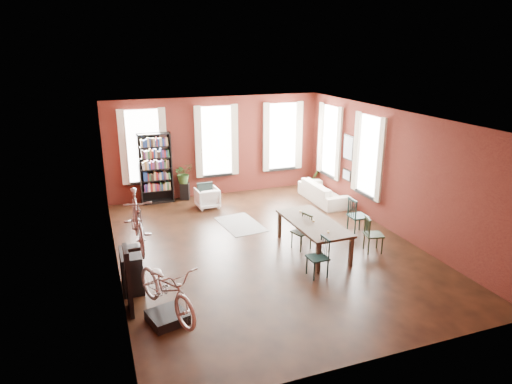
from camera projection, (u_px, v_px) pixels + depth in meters
name	position (u px, v px, depth m)	size (l,w,h in m)	color
room	(267.00, 156.00, 11.18)	(9.00, 9.04, 3.22)	black
dining_table	(313.00, 236.00, 10.90)	(1.00, 2.20, 0.75)	#49392B
dining_chair_a	(318.00, 257.00, 9.68)	(0.40, 0.40, 0.87)	#16322F
dining_chair_b	(301.00, 232.00, 11.01)	(0.40, 0.40, 0.86)	#1F2D1A
dining_chair_c	(374.00, 235.00, 10.83)	(0.41, 0.41, 0.88)	#1F301C
dining_chair_d	(358.00, 216.00, 11.88)	(0.45, 0.45, 0.97)	#1C3D3A
bookshelf	(156.00, 169.00, 14.06)	(1.00, 0.32, 2.20)	black
white_armchair	(207.00, 197.00, 13.85)	(0.66, 0.62, 0.68)	white
cream_sofa	(324.00, 189.00, 14.37)	(2.08, 0.61, 0.81)	beige
striped_rug	(240.00, 224.00, 12.62)	(0.99, 1.58, 0.01)	black
bike_trainer	(167.00, 317.00, 8.16)	(0.63, 0.63, 0.18)	black
bike_wall_rack	(128.00, 281.00, 8.29)	(0.16, 0.60, 1.30)	black
console_table	(132.00, 270.00, 9.21)	(0.40, 0.80, 0.80)	black
plant_stand	(185.00, 191.00, 14.60)	(0.27, 0.27, 0.54)	black
plant_by_sofa	(315.00, 183.00, 15.85)	(0.37, 0.66, 0.30)	#366026
plant_small	(367.00, 226.00, 12.34)	(0.20, 0.38, 0.14)	#255020
bicycle_floor	(165.00, 265.00, 7.84)	(0.66, 1.00, 1.90)	beige
bicycle_hung	(136.00, 202.00, 7.91)	(0.47, 1.00, 1.66)	#A5A8AD
plant_on_stand	(183.00, 175.00, 14.43)	(0.58, 0.65, 0.50)	#315823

